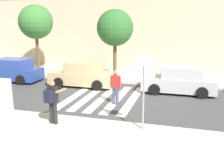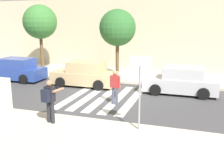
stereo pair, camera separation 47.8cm
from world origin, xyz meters
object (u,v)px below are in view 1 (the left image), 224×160
(parked_car_blue, at_px, (12,70))
(parked_car_tan, at_px, (83,75))
(stop_sign, at_px, (144,77))
(advertising_board, at_px, (1,96))
(pedestrian_crossing, at_px, (116,86))
(street_tree_west, at_px, (36,22))
(parked_car_silver, at_px, (179,81))
(street_tree_center, at_px, (115,28))
(photographer_with_backpack, at_px, (52,99))

(parked_car_blue, relative_size, parked_car_tan, 1.00)
(parked_car_tan, bearing_deg, stop_sign, -51.22)
(parked_car_tan, distance_m, advertising_board, 6.28)
(pedestrian_crossing, relative_size, street_tree_west, 0.34)
(parked_car_blue, distance_m, parked_car_silver, 11.20)
(street_tree_west, relative_size, street_tree_center, 1.10)
(stop_sign, height_order, parked_car_blue, stop_sign)
(parked_car_tan, xyz_separation_m, street_tree_west, (-4.94, 2.82, 3.24))
(parked_car_silver, relative_size, street_tree_west, 0.80)
(photographer_with_backpack, xyz_separation_m, pedestrian_crossing, (1.60, 3.39, -0.19))
(street_tree_west, distance_m, advertising_board, 10.15)
(parked_car_blue, xyz_separation_m, street_tree_west, (0.33, 2.82, 3.24))
(stop_sign, distance_m, street_tree_west, 13.28)
(pedestrian_crossing, relative_size, parked_car_silver, 0.42)
(photographer_with_backpack, bearing_deg, parked_car_blue, 135.65)
(stop_sign, xyz_separation_m, parked_car_silver, (1.11, 6.00, -1.41))
(photographer_with_backpack, relative_size, street_tree_west, 0.34)
(photographer_with_backpack, height_order, parked_car_tan, photographer_with_backpack)
(photographer_with_backpack, bearing_deg, stop_sign, 8.08)
(parked_car_tan, bearing_deg, pedestrian_crossing, -46.16)
(parked_car_tan, bearing_deg, advertising_board, -101.55)
(parked_car_tan, height_order, street_tree_center, street_tree_center)
(parked_car_blue, relative_size, advertising_board, 2.56)
(stop_sign, bearing_deg, street_tree_west, 137.89)
(photographer_with_backpack, bearing_deg, street_tree_center, 88.75)
(photographer_with_backpack, relative_size, parked_car_tan, 0.42)
(parked_car_silver, bearing_deg, photographer_with_backpack, -125.06)
(parked_car_blue, height_order, parked_car_tan, same)
(street_tree_west, bearing_deg, pedestrian_crossing, -36.79)
(parked_car_blue, bearing_deg, street_tree_west, 83.38)
(parked_car_blue, bearing_deg, pedestrian_crossing, -20.60)
(parked_car_tan, distance_m, parked_car_silver, 5.93)
(stop_sign, xyz_separation_m, street_tree_center, (-3.26, 7.92, 1.46))
(pedestrian_crossing, bearing_deg, parked_car_tan, 133.84)
(pedestrian_crossing, bearing_deg, street_tree_center, 105.78)
(parked_car_tan, height_order, parked_car_silver, same)
(stop_sign, height_order, advertising_board, stop_sign)
(parked_car_tan, xyz_separation_m, street_tree_center, (1.56, 1.91, 2.87))
(street_tree_west, bearing_deg, advertising_board, -67.67)
(pedestrian_crossing, distance_m, parked_car_blue, 8.81)
(photographer_with_backpack, height_order, pedestrian_crossing, photographer_with_backpack)
(parked_car_blue, xyz_separation_m, advertising_board, (4.01, -6.15, 0.21))
(pedestrian_crossing, distance_m, advertising_board, 5.21)
(stop_sign, xyz_separation_m, pedestrian_crossing, (-1.85, 2.91, -1.16))
(stop_sign, height_order, street_tree_west, street_tree_west)
(advertising_board, bearing_deg, pedestrian_crossing, 35.79)
(photographer_with_backpack, bearing_deg, parked_car_silver, 54.94)
(pedestrian_crossing, xyz_separation_m, street_tree_center, (-1.42, 5.01, 2.62))
(pedestrian_crossing, distance_m, street_tree_west, 10.32)
(parked_car_silver, bearing_deg, pedestrian_crossing, -133.67)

